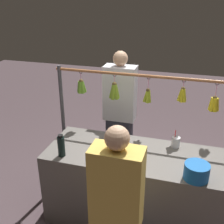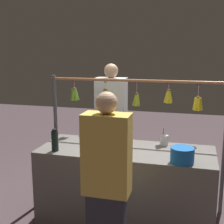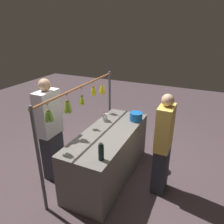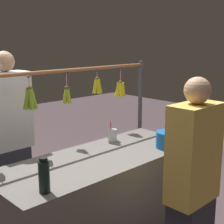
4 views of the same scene
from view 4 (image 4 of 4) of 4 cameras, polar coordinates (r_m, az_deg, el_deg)
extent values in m
cube|color=#66605B|center=(2.93, -1.92, -15.16)|extent=(1.81, 0.71, 0.82)
cylinder|color=#4C4C51|center=(3.78, 4.74, -2.96)|extent=(0.04, 0.04, 1.53)
cylinder|color=#9E6038|center=(2.96, -8.12, 7.02)|extent=(2.09, 0.03, 0.03)
torus|color=black|center=(3.42, 1.47, 7.55)|extent=(0.04, 0.01, 0.04)
cylinder|color=pink|center=(3.43, 1.47, 6.26)|extent=(0.01, 0.01, 0.15)
sphere|color=brown|center=(3.44, 1.46, 5.01)|extent=(0.05, 0.05, 0.05)
cylinder|color=yellow|center=(3.43, 1.09, 3.84)|extent=(0.05, 0.04, 0.14)
cylinder|color=yellow|center=(3.42, 1.55, 3.81)|extent=(0.05, 0.06, 0.15)
cylinder|color=yellow|center=(3.44, 1.88, 3.85)|extent=(0.04, 0.05, 0.14)
cylinder|color=yellow|center=(3.47, 1.81, 3.92)|extent=(0.06, 0.04, 0.14)
cylinder|color=yellow|center=(3.48, 1.37, 3.94)|extent=(0.06, 0.06, 0.15)
cylinder|color=yellow|center=(3.46, 1.00, 3.89)|extent=(0.06, 0.07, 0.15)
torus|color=black|center=(3.20, -2.58, 7.20)|extent=(0.04, 0.02, 0.04)
cylinder|color=pink|center=(3.21, -2.57, 6.41)|extent=(0.01, 0.01, 0.08)
sphere|color=brown|center=(3.21, -2.56, 5.66)|extent=(0.04, 0.04, 0.04)
cylinder|color=gold|center=(3.21, -2.85, 4.40)|extent=(0.07, 0.04, 0.14)
cylinder|color=gold|center=(3.20, -2.36, 4.39)|extent=(0.04, 0.05, 0.14)
cylinder|color=gold|center=(3.22, -2.18, 4.45)|extent=(0.05, 0.05, 0.14)
cylinder|color=gold|center=(3.24, -2.50, 4.49)|extent=(0.06, 0.05, 0.15)
cylinder|color=gold|center=(3.23, -2.86, 4.47)|extent=(0.04, 0.06, 0.14)
torus|color=black|center=(2.98, -7.82, 6.70)|extent=(0.04, 0.01, 0.04)
cylinder|color=pink|center=(2.98, -7.78, 5.38)|extent=(0.01, 0.01, 0.14)
sphere|color=brown|center=(2.99, -7.75, 4.09)|extent=(0.04, 0.04, 0.04)
cylinder|color=#9CB227|center=(3.00, -7.96, 2.75)|extent=(0.07, 0.03, 0.14)
cylinder|color=#9CB227|center=(2.99, -7.51, 2.75)|extent=(0.03, 0.07, 0.14)
cylinder|color=#9CB227|center=(3.01, -7.45, 2.82)|extent=(0.05, 0.03, 0.14)
cylinder|color=#9CB227|center=(3.02, -7.89, 2.82)|extent=(0.03, 0.07, 0.14)
torus|color=black|center=(2.77, -14.07, 6.04)|extent=(0.04, 0.01, 0.04)
cylinder|color=pink|center=(2.78, -14.01, 4.93)|extent=(0.01, 0.01, 0.10)
sphere|color=brown|center=(2.79, -13.96, 3.86)|extent=(0.05, 0.05, 0.05)
cylinder|color=#81A92A|center=(2.79, -14.34, 2.10)|extent=(0.08, 0.04, 0.17)
cylinder|color=#81A92A|center=(2.78, -13.70, 2.09)|extent=(0.05, 0.07, 0.17)
cylinder|color=#81A92A|center=(2.80, -13.35, 2.19)|extent=(0.07, 0.06, 0.18)
cylinder|color=#81A92A|center=(2.82, -13.70, 2.26)|extent=(0.07, 0.06, 0.18)
cylinder|color=#81A92A|center=(2.82, -14.27, 2.20)|extent=(0.05, 0.07, 0.17)
cylinder|color=black|center=(2.15, -11.53, -10.85)|extent=(0.07, 0.07, 0.20)
cylinder|color=black|center=(2.11, -11.66, -7.98)|extent=(0.05, 0.05, 0.02)
cylinder|color=#165CAE|center=(2.99, 9.60, -4.69)|extent=(0.22, 0.22, 0.14)
cylinder|color=silver|center=(3.15, 0.02, -3.96)|extent=(0.09, 0.09, 0.11)
cylinder|color=red|center=(3.13, -0.15, -3.34)|extent=(0.01, 0.03, 0.19)
cube|color=#2D2D38|center=(3.35, -16.62, -12.28)|extent=(0.32, 0.21, 0.79)
cube|color=silver|center=(3.12, -17.46, 0.22)|extent=(0.40, 0.21, 0.69)
sphere|color=tan|center=(3.06, -17.99, 8.23)|extent=(0.18, 0.18, 0.18)
cube|color=gold|center=(2.19, 13.85, -6.89)|extent=(0.37, 0.20, 0.64)
sphere|color=tan|center=(2.10, 14.42, 3.60)|extent=(0.17, 0.17, 0.17)
camera|label=1|loc=(2.30, 60.52, 20.82)|focal=44.90mm
camera|label=2|loc=(2.66, 71.58, 6.02)|focal=50.03mm
camera|label=3|loc=(1.25, -104.84, 26.71)|focal=34.00mm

